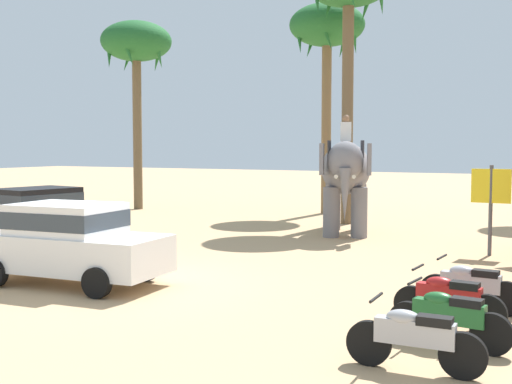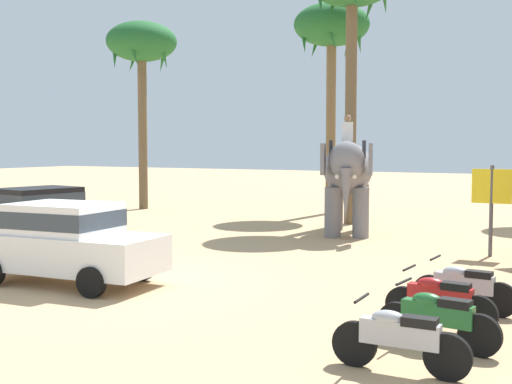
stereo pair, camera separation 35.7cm
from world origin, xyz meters
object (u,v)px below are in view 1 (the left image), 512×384
object	(u,v)px
elephant_with_mahout	(346,174)
motorcycle_nearest_camera	(414,337)
motorcycle_second_in_row	(449,316)
motorcycle_fourth_in_row	(470,285)
signboard_yellow	(491,192)
car_sedan_foreground	(69,240)
car_parked_far_side	(39,214)
motorcycle_mid_row	(448,298)
palm_tree_behind_elephant	(136,47)
palm_tree_near_hut	(327,32)

from	to	relation	value
elephant_with_mahout	motorcycle_nearest_camera	xyz separation A→B (m)	(5.16, -11.98, -1.53)
motorcycle_second_in_row	motorcycle_nearest_camera	bearing A→B (deg)	-99.13
motorcycle_second_in_row	motorcycle_fourth_in_row	world-z (taller)	same
elephant_with_mahout	signboard_yellow	xyz separation A→B (m)	(4.78, -2.15, -0.30)
motorcycle_fourth_in_row	signboard_yellow	world-z (taller)	signboard_yellow
motorcycle_second_in_row	car_sedan_foreground	bearing A→B (deg)	174.17
car_parked_far_side	motorcycle_nearest_camera	world-z (taller)	car_parked_far_side
motorcycle_second_in_row	motorcycle_mid_row	bearing A→B (deg)	100.83
motorcycle_mid_row	palm_tree_behind_elephant	xyz separation A→B (m)	(-16.53, 13.50, 6.91)
elephant_with_mahout	car_parked_far_side	bearing A→B (deg)	-137.50
car_sedan_foreground	palm_tree_near_hut	xyz separation A→B (m)	(-0.45, 16.00, 6.80)
palm_tree_near_hut	motorcycle_mid_row	bearing A→B (deg)	-62.51
motorcycle_mid_row	palm_tree_behind_elephant	world-z (taller)	palm_tree_behind_elephant
motorcycle_mid_row	motorcycle_nearest_camera	bearing A→B (deg)	-89.54
elephant_with_mahout	palm_tree_near_hut	world-z (taller)	palm_tree_near_hut
motorcycle_fourth_in_row	palm_tree_near_hut	world-z (taller)	palm_tree_near_hut
motorcycle_nearest_camera	palm_tree_near_hut	bearing A→B (deg)	114.41
signboard_yellow	motorcycle_nearest_camera	bearing A→B (deg)	-87.82
car_parked_far_side	motorcycle_fourth_in_row	bearing A→B (deg)	-9.30
motorcycle_fourth_in_row	palm_tree_behind_elephant	world-z (taller)	palm_tree_behind_elephant
elephant_with_mahout	motorcycle_second_in_row	xyz separation A→B (m)	(5.35, -10.76, -1.53)
car_sedan_foreground	car_parked_far_side	xyz separation A→B (m)	(-4.46, 3.51, 0.00)
car_sedan_foreground	motorcycle_fourth_in_row	xyz separation A→B (m)	(7.86, 1.49, -0.46)
motorcycle_nearest_camera	motorcycle_mid_row	size ratio (longest dim) A/B	1.00
motorcycle_mid_row	palm_tree_near_hut	xyz separation A→B (m)	(-8.16, 15.69, 7.27)
motorcycle_nearest_camera	motorcycle_mid_row	world-z (taller)	same
motorcycle_second_in_row	signboard_yellow	size ratio (longest dim) A/B	0.75
elephant_with_mahout	motorcycle_nearest_camera	distance (m)	13.13
car_parked_far_side	motorcycle_second_in_row	world-z (taller)	car_parked_far_side
car_sedan_foreground	motorcycle_nearest_camera	distance (m)	8.00
elephant_with_mahout	signboard_yellow	distance (m)	5.25
car_sedan_foreground	elephant_with_mahout	world-z (taller)	elephant_with_mahout
motorcycle_nearest_camera	palm_tree_near_hut	xyz separation A→B (m)	(-8.18, 18.03, 7.27)
car_sedan_foreground	palm_tree_near_hut	world-z (taller)	palm_tree_near_hut
elephant_with_mahout	motorcycle_fourth_in_row	world-z (taller)	elephant_with_mahout
car_sedan_foreground	signboard_yellow	size ratio (longest dim) A/B	1.76
car_sedan_foreground	elephant_with_mahout	xyz separation A→B (m)	(2.57, 9.95, 1.06)
palm_tree_behind_elephant	palm_tree_near_hut	bearing A→B (deg)	14.65
motorcycle_second_in_row	signboard_yellow	xyz separation A→B (m)	(-0.57, 8.61, 1.22)
car_sedan_foreground	car_parked_far_side	world-z (taller)	same
car_sedan_foreground	motorcycle_mid_row	world-z (taller)	car_sedan_foreground
car_parked_far_side	signboard_yellow	xyz separation A→B (m)	(11.81, 4.30, 0.76)
palm_tree_near_hut	car_sedan_foreground	bearing A→B (deg)	-88.38
motorcycle_mid_row	palm_tree_behind_elephant	size ratio (longest dim) A/B	0.21
motorcycle_nearest_camera	signboard_yellow	distance (m)	9.91
car_sedan_foreground	motorcycle_mid_row	xyz separation A→B (m)	(7.71, 0.32, -0.46)
motorcycle_second_in_row	palm_tree_near_hut	world-z (taller)	palm_tree_near_hut
car_parked_far_side	motorcycle_mid_row	size ratio (longest dim) A/B	2.39
motorcycle_second_in_row	motorcycle_mid_row	distance (m)	1.14
motorcycle_second_in_row	palm_tree_behind_elephant	distance (m)	23.28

